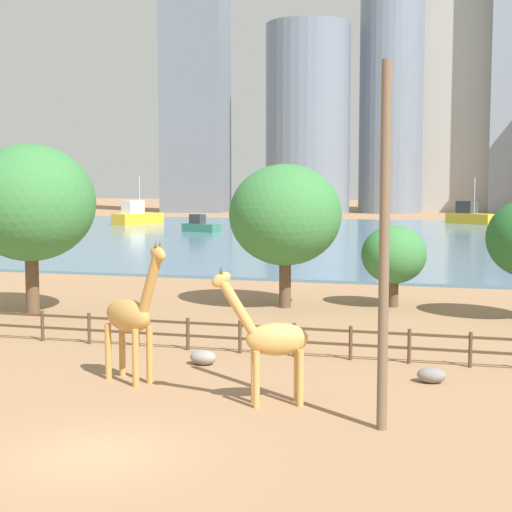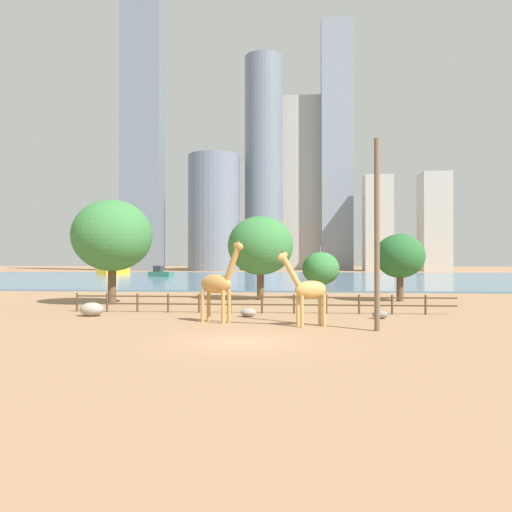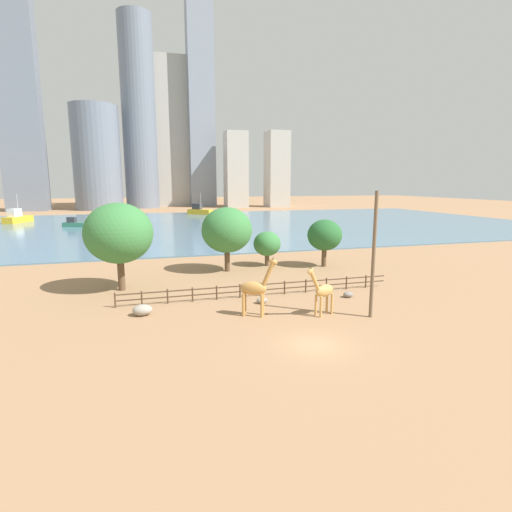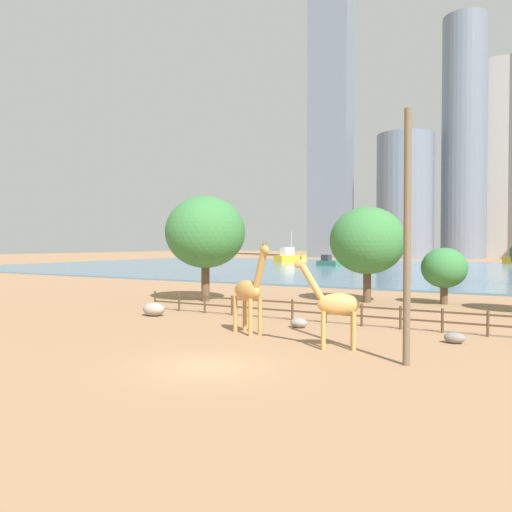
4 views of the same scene
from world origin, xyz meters
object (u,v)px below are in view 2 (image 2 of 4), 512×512
(boat_tug, at_px, (318,269))
(tree_left_small, at_px, (321,269))
(utility_pole, at_px, (377,234))
(tree_right_tall, at_px, (260,246))
(boulder_near_fence, at_px, (380,315))
(boulder_by_pole, at_px, (248,312))
(giraffe_tall, at_px, (218,284))
(boat_ferry, at_px, (113,269))
(tree_left_large, at_px, (112,236))
(boulder_small, at_px, (92,309))
(tree_center_broad, at_px, (400,256))
(giraffe_companion, at_px, (308,290))
(boat_sailboat, at_px, (160,273))

(boat_tug, bearing_deg, tree_left_small, -55.92)
(utility_pole, xyz_separation_m, tree_right_tall, (-7.43, 19.51, 0.01))
(boulder_near_fence, relative_size, boulder_by_pole, 0.98)
(giraffe_tall, relative_size, boat_ferry, 0.54)
(boulder_by_pole, relative_size, tree_left_large, 0.11)
(giraffe_tall, relative_size, boulder_near_fence, 5.01)
(utility_pole, height_order, boulder_small, utility_pole)
(utility_pole, distance_m, boulder_near_fence, 7.25)
(boulder_by_pole, height_order, tree_center_broad, tree_center_broad)
(boulder_small, distance_m, tree_left_large, 10.17)
(boulder_near_fence, height_order, tree_right_tall, tree_right_tall)
(giraffe_tall, bearing_deg, tree_center_broad, 76.67)
(tree_right_tall, distance_m, boat_ferry, 82.32)
(boulder_small, bearing_deg, giraffe_tall, -16.40)
(giraffe_companion, height_order, tree_right_tall, tree_right_tall)
(boulder_near_fence, distance_m, boat_sailboat, 78.26)
(boulder_by_pole, bearing_deg, tree_right_tall, 90.91)
(giraffe_companion, relative_size, boat_ferry, 0.47)
(giraffe_companion, xyz_separation_m, boat_ferry, (-44.84, 89.42, -0.56))
(boulder_small, bearing_deg, boulder_near_fence, 0.20)
(giraffe_tall, distance_m, utility_pole, 9.51)
(tree_right_tall, bearing_deg, utility_pole, -69.16)
(boat_ferry, bearing_deg, tree_right_tall, -128.69)
(giraffe_tall, bearing_deg, tree_left_large, 160.68)
(utility_pole, xyz_separation_m, boat_ferry, (-48.32, 90.87, -3.49))
(giraffe_tall, distance_m, boulder_small, 9.23)
(boulder_by_pole, relative_size, boulder_small, 0.64)
(boulder_near_fence, relative_size, tree_left_small, 0.22)
(giraffe_companion, relative_size, tree_center_broad, 0.71)
(tree_right_tall, height_order, boat_sailboat, tree_right_tall)
(tree_center_broad, bearing_deg, boat_sailboat, 123.23)
(tree_left_large, bearing_deg, tree_right_tall, 25.36)
(giraffe_tall, height_order, utility_pole, utility_pole)
(boulder_near_fence, height_order, boat_sailboat, boat_sailboat)
(giraffe_companion, xyz_separation_m, tree_right_tall, (-3.95, 18.06, 2.94))
(giraffe_tall, xyz_separation_m, tree_left_large, (-10.58, 11.09, 3.38))
(tree_center_broad, bearing_deg, boulder_by_pole, -133.04)
(boulder_small, xyz_separation_m, tree_left_small, (15.49, 15.90, 2.37))
(boat_ferry, xyz_separation_m, boat_sailboat, (15.74, -14.76, -0.48))
(tree_right_tall, bearing_deg, tree_left_large, -154.64)
(giraffe_tall, relative_size, boulder_small, 3.12)
(boulder_near_fence, distance_m, tree_right_tall, 17.08)
(tree_left_small, bearing_deg, utility_pole, -84.99)
(tree_right_tall, relative_size, boat_sailboat, 1.38)
(utility_pole, bearing_deg, giraffe_tall, 162.00)
(giraffe_tall, relative_size, boulder_by_pole, 4.90)
(utility_pole, bearing_deg, tree_left_small, 95.01)
(boulder_near_fence, xyz_separation_m, boat_sailboat, (-33.60, 70.67, 0.71))
(boulder_near_fence, bearing_deg, boat_tug, 89.74)
(boulder_by_pole, xyz_separation_m, boat_sailboat, (-25.37, 70.28, 0.70))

